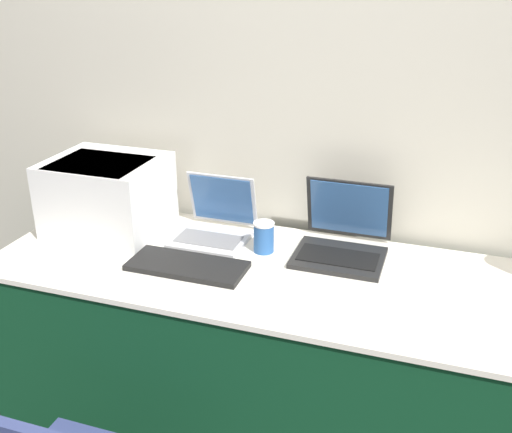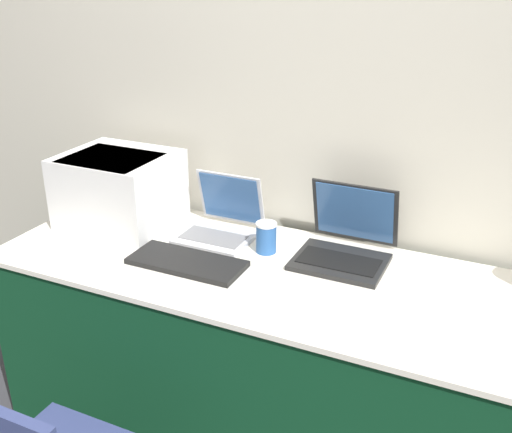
{
  "view_description": "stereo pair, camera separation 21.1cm",
  "coord_description": "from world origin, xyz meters",
  "px_view_note": "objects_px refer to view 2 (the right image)",
  "views": [
    {
      "loc": [
        0.53,
        -1.44,
        1.81
      ],
      "look_at": [
        -0.1,
        0.39,
        0.98
      ],
      "focal_mm": 42.0,
      "sensor_mm": 36.0,
      "label": 1
    },
    {
      "loc": [
        0.72,
        -1.37,
        1.81
      ],
      "look_at": [
        -0.1,
        0.39,
        0.98
      ],
      "focal_mm": 42.0,
      "sensor_mm": 36.0,
      "label": 2
    }
  ],
  "objects_px": {
    "printer": "(119,187)",
    "external_keyboard": "(187,262)",
    "coffee_cup": "(266,237)",
    "laptop_right": "(345,243)",
    "laptop_left": "(221,223)"
  },
  "relations": [
    {
      "from": "laptop_right",
      "to": "coffee_cup",
      "type": "distance_m",
      "value": 0.29
    },
    {
      "from": "laptop_left",
      "to": "external_keyboard",
      "type": "relative_size",
      "value": 0.68
    },
    {
      "from": "laptop_right",
      "to": "coffee_cup",
      "type": "height_order",
      "value": "laptop_right"
    },
    {
      "from": "printer",
      "to": "laptop_right",
      "type": "height_order",
      "value": "printer"
    },
    {
      "from": "laptop_left",
      "to": "laptop_right",
      "type": "relative_size",
      "value": 0.87
    },
    {
      "from": "printer",
      "to": "coffee_cup",
      "type": "distance_m",
      "value": 0.66
    },
    {
      "from": "printer",
      "to": "external_keyboard",
      "type": "distance_m",
      "value": 0.51
    },
    {
      "from": "laptop_left",
      "to": "printer",
      "type": "bearing_deg",
      "value": -171.5
    },
    {
      "from": "laptop_right",
      "to": "external_keyboard",
      "type": "relative_size",
      "value": 0.78
    },
    {
      "from": "printer",
      "to": "coffee_cup",
      "type": "relative_size",
      "value": 3.69
    },
    {
      "from": "laptop_right",
      "to": "external_keyboard",
      "type": "xyz_separation_m",
      "value": [
        -0.5,
        -0.3,
        -0.05
      ]
    },
    {
      "from": "printer",
      "to": "external_keyboard",
      "type": "height_order",
      "value": "printer"
    },
    {
      "from": "printer",
      "to": "laptop_right",
      "type": "xyz_separation_m",
      "value": [
        0.94,
        0.09,
        -0.1
      ]
    },
    {
      "from": "coffee_cup",
      "to": "printer",
      "type": "bearing_deg",
      "value": -179.25
    },
    {
      "from": "laptop_left",
      "to": "laptop_right",
      "type": "distance_m",
      "value": 0.51
    }
  ]
}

